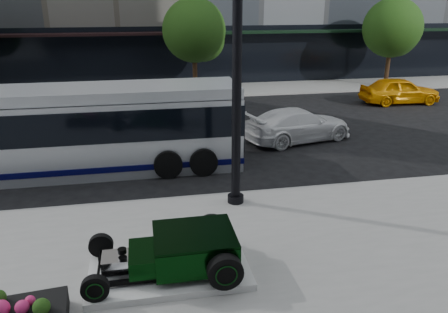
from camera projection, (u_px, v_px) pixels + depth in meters
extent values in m
plane|color=black|center=(215.00, 172.00, 15.23)|extent=(120.00, 120.00, 0.00)
cube|color=gray|center=(178.00, 92.00, 28.14)|extent=(70.00, 4.00, 0.12)
cube|color=black|center=(17.00, 60.00, 27.74)|extent=(22.00, 0.50, 4.00)
cube|color=black|center=(353.00, 53.00, 31.81)|extent=(24.00, 0.50, 4.00)
cube|color=black|center=(10.00, 35.00, 26.64)|extent=(22.00, 1.60, 0.15)
cube|color=black|center=(359.00, 30.00, 30.71)|extent=(24.00, 1.60, 0.15)
cylinder|color=black|center=(195.00, 72.00, 26.93)|extent=(0.28, 0.28, 2.60)
sphere|color=#10390F|center=(194.00, 30.00, 26.08)|extent=(3.80, 3.80, 3.80)
sphere|color=#10390F|center=(203.00, 40.00, 26.67)|extent=(2.60, 2.60, 2.60)
cylinder|color=black|center=(388.00, 67.00, 29.23)|extent=(0.28, 0.28, 2.60)
sphere|color=#10390F|center=(392.00, 28.00, 28.38)|extent=(3.80, 3.80, 3.80)
sphere|color=#10390F|center=(397.00, 37.00, 28.97)|extent=(2.60, 2.60, 2.60)
cube|color=silver|center=(170.00, 272.00, 9.35)|extent=(3.40, 1.80, 0.15)
cube|color=black|center=(171.00, 277.00, 8.88)|extent=(3.00, 0.08, 0.10)
cube|color=black|center=(168.00, 253.00, 9.71)|extent=(3.00, 0.08, 0.10)
cube|color=black|center=(195.00, 248.00, 9.27)|extent=(1.70, 1.45, 0.62)
cube|color=black|center=(194.00, 234.00, 9.16)|extent=(1.70, 1.45, 0.06)
cube|color=black|center=(142.00, 258.00, 9.12)|extent=(0.55, 1.05, 0.38)
cube|color=silver|center=(116.00, 263.00, 9.04)|extent=(0.55, 0.55, 0.34)
cylinder|color=black|center=(122.00, 251.00, 8.97)|extent=(0.18, 0.18, 0.10)
cylinder|color=black|center=(99.00, 270.00, 9.02)|extent=(0.06, 1.55, 0.06)
cylinder|color=black|center=(225.00, 272.00, 8.61)|extent=(0.72, 0.24, 0.72)
cylinder|color=black|center=(226.00, 276.00, 8.49)|extent=(0.37, 0.02, 0.37)
torus|color=#09350E|center=(227.00, 276.00, 8.48)|extent=(0.44, 0.02, 0.44)
cylinder|color=black|center=(211.00, 230.00, 10.18)|extent=(0.72, 0.24, 0.72)
cylinder|color=black|center=(210.00, 227.00, 10.29)|extent=(0.37, 0.02, 0.37)
torus|color=#09350E|center=(210.00, 227.00, 10.30)|extent=(0.44, 0.02, 0.44)
cylinder|color=black|center=(95.00, 288.00, 8.26)|extent=(0.54, 0.16, 0.54)
cylinder|color=black|center=(95.00, 291.00, 8.18)|extent=(0.28, 0.02, 0.28)
torus|color=#09350E|center=(95.00, 292.00, 8.17)|extent=(0.34, 0.02, 0.34)
cylinder|color=black|center=(101.00, 245.00, 9.70)|extent=(0.54, 0.16, 0.54)
cylinder|color=black|center=(101.00, 243.00, 9.78)|extent=(0.28, 0.02, 0.28)
torus|color=#09350E|center=(101.00, 243.00, 9.79)|extent=(0.34, 0.02, 0.34)
cylinder|color=black|center=(237.00, 53.00, 11.29)|extent=(0.26, 0.26, 8.51)
cylinder|color=black|center=(236.00, 198.00, 12.70)|extent=(0.47, 0.47, 0.21)
sphere|color=#DD276E|center=(3.00, 306.00, 7.70)|extent=(0.24, 0.24, 0.24)
sphere|color=#10390F|center=(18.00, 304.00, 7.74)|extent=(0.24, 0.24, 0.24)
sphere|color=#DD276E|center=(34.00, 302.00, 7.79)|extent=(0.24, 0.24, 0.24)
sphere|color=#10390F|center=(49.00, 300.00, 7.84)|extent=(0.24, 0.24, 0.24)
cube|color=silver|center=(65.00, 136.00, 14.92)|extent=(12.00, 2.55, 2.55)
cube|color=#080846|center=(68.00, 160.00, 15.21)|extent=(12.05, 2.60, 0.20)
cube|color=black|center=(63.00, 120.00, 14.73)|extent=(12.05, 2.60, 1.05)
cube|color=silver|center=(59.00, 94.00, 14.42)|extent=(12.00, 2.40, 0.35)
cube|color=black|center=(237.00, 120.00, 15.90)|extent=(0.06, 2.30, 1.70)
cylinder|color=black|center=(168.00, 164.00, 14.60)|extent=(0.96, 0.28, 0.96)
cylinder|color=black|center=(163.00, 141.00, 17.00)|extent=(0.96, 0.28, 0.96)
cylinder|color=black|center=(204.00, 162.00, 14.81)|extent=(0.96, 0.28, 0.96)
cylinder|color=black|center=(194.00, 139.00, 17.21)|extent=(0.96, 0.28, 0.96)
imported|color=white|center=(298.00, 125.00, 18.43)|extent=(5.08, 3.07, 1.38)
imported|color=orange|center=(400.00, 90.00, 24.98)|extent=(4.48, 1.95, 1.50)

